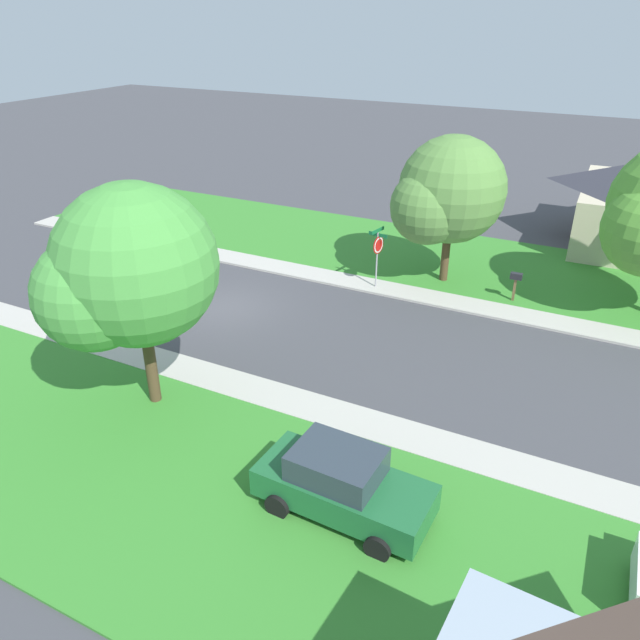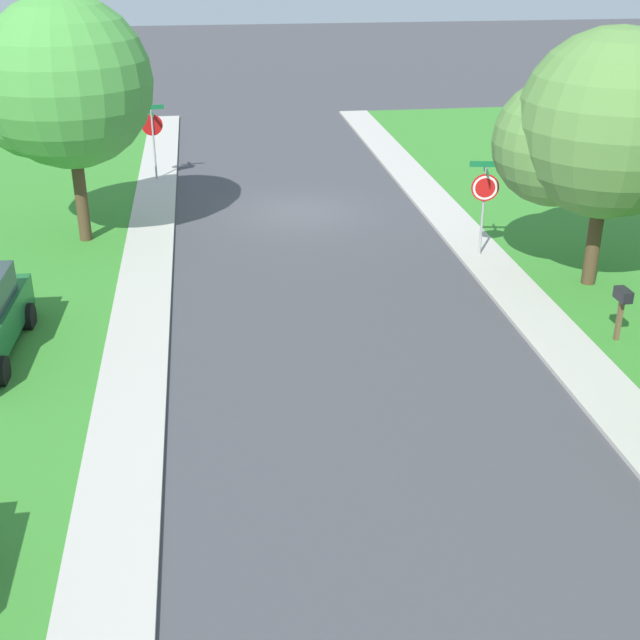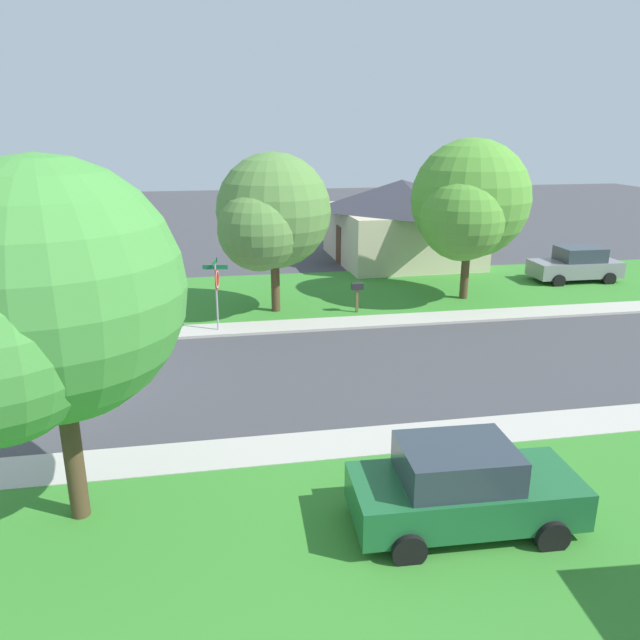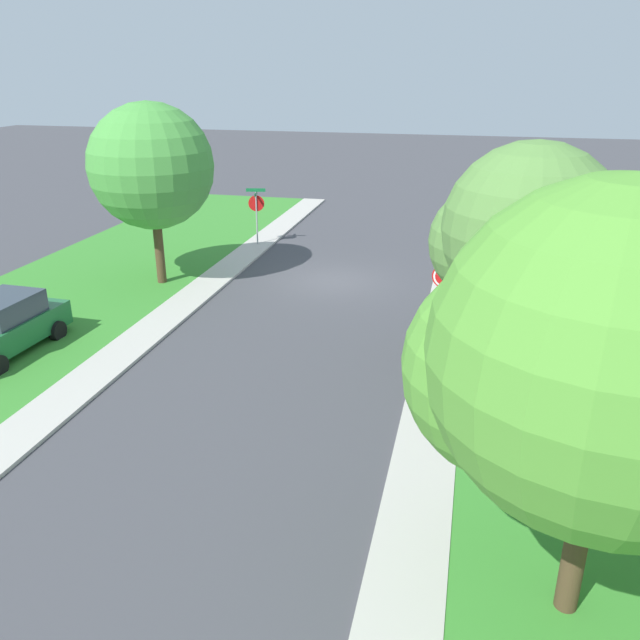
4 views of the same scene
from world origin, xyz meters
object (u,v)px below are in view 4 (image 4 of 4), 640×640
(car_green_behind_trees, at_px, (2,327))
(tree_sidewalk_far, at_px, (584,362))
(tree_across_right, at_px, (518,234))
(stop_sign_far_corner, at_px, (444,281))
(stop_sign_near_corner, at_px, (256,207))
(mailbox, at_px, (487,395))
(tree_corner_large, at_px, (147,170))

(car_green_behind_trees, distance_m, tree_sidewalk_far, 16.78)
(tree_across_right, bearing_deg, car_green_behind_trees, 8.12)
(stop_sign_far_corner, xyz_separation_m, tree_across_right, (-1.90, 2.22, 2.18))
(stop_sign_near_corner, height_order, mailbox, stop_sign_near_corner)
(tree_across_right, bearing_deg, mailbox, 81.12)
(tree_corner_large, bearing_deg, car_green_behind_trees, 79.84)
(tree_corner_large, bearing_deg, mailbox, 145.64)
(tree_corner_large, bearing_deg, tree_sidewalk_far, 135.11)
(car_green_behind_trees, bearing_deg, stop_sign_far_corner, -161.34)
(stop_sign_near_corner, distance_m, car_green_behind_trees, 14.19)
(stop_sign_near_corner, height_order, stop_sign_far_corner, same)
(tree_across_right, bearing_deg, tree_sidewalk_far, 93.21)
(stop_sign_near_corner, distance_m, stop_sign_far_corner, 13.25)
(car_green_behind_trees, height_order, tree_sidewalk_far, tree_sidewalk_far)
(car_green_behind_trees, xyz_separation_m, mailbox, (-14.14, 1.34, 0.14))
(tree_sidewalk_far, distance_m, mailbox, 6.08)
(car_green_behind_trees, relative_size, tree_sidewalk_far, 0.62)
(stop_sign_near_corner, xyz_separation_m, car_green_behind_trees, (3.45, 13.73, -1.01))
(tree_across_right, height_order, tree_sidewalk_far, tree_sidewalk_far)
(stop_sign_far_corner, distance_m, tree_across_right, 3.64)
(tree_corner_large, xyz_separation_m, tree_sidewalk_far, (-13.82, 13.77, -0.19))
(stop_sign_far_corner, relative_size, tree_across_right, 0.43)
(stop_sign_near_corner, bearing_deg, mailbox, 125.35)
(tree_across_right, xyz_separation_m, mailbox, (0.54, 3.44, -3.05))
(stop_sign_far_corner, height_order, tree_corner_large, tree_corner_large)
(stop_sign_near_corner, xyz_separation_m, tree_corner_large, (2.12, 6.32, 2.59))
(tree_across_right, relative_size, mailbox, 4.96)
(stop_sign_near_corner, distance_m, mailbox, 18.50)
(tree_corner_large, height_order, tree_across_right, tree_corner_large)
(tree_across_right, relative_size, tree_sidewalk_far, 0.93)
(tree_across_right, bearing_deg, stop_sign_near_corner, -46.02)
(stop_sign_far_corner, relative_size, tree_sidewalk_far, 0.40)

